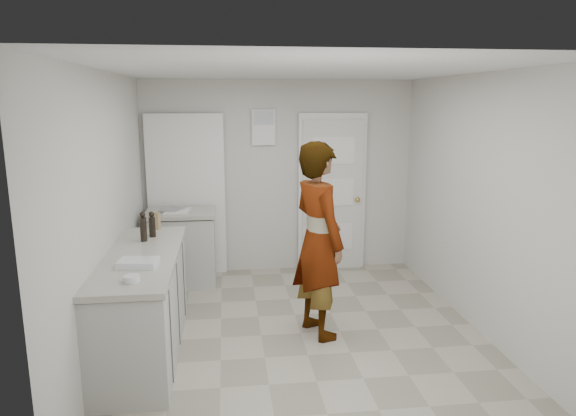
{
  "coord_description": "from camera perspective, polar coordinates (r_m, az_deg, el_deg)",
  "views": [
    {
      "loc": [
        -0.69,
        -4.62,
        2.24
      ],
      "look_at": [
        -0.08,
        0.4,
        1.18
      ],
      "focal_mm": 32.0,
      "sensor_mm": 36.0,
      "label": 1
    }
  ],
  "objects": [
    {
      "name": "ground",
      "position": [
        5.18,
        1.43,
        -13.74
      ],
      "size": [
        4.0,
        4.0,
        0.0
      ],
      "primitive_type": "plane",
      "color": "gray",
      "rests_on": "ground"
    },
    {
      "name": "room_shell",
      "position": [
        6.7,
        -2.42,
        1.43
      ],
      "size": [
        4.0,
        4.0,
        4.0
      ],
      "color": "beige",
      "rests_on": "ground"
    },
    {
      "name": "main_counter",
      "position": [
        4.84,
        -15.73,
        -10.59
      ],
      "size": [
        0.64,
        1.96,
        0.93
      ],
      "color": "#B9B9B4",
      "rests_on": "ground"
    },
    {
      "name": "side_counter",
      "position": [
        6.46,
        -11.68,
        -4.66
      ],
      "size": [
        0.84,
        0.61,
        0.93
      ],
      "color": "#B9B9B4",
      "rests_on": "ground"
    },
    {
      "name": "person",
      "position": [
        4.88,
        3.4,
        -3.61
      ],
      "size": [
        0.66,
        0.8,
        1.88
      ],
      "primitive_type": "imported",
      "rotation": [
        0.0,
        0.0,
        1.93
      ],
      "color": "silver",
      "rests_on": "ground"
    },
    {
      "name": "cake_mix_box",
      "position": [
        5.51,
        -14.59,
        -1.36
      ],
      "size": [
        0.12,
        0.09,
        0.18
      ],
      "primitive_type": "cube",
      "rotation": [
        0.0,
        0.0,
        -0.43
      ],
      "color": "#95774A",
      "rests_on": "main_counter"
    },
    {
      "name": "spice_jar",
      "position": [
        5.28,
        -14.93,
        -2.53
      ],
      "size": [
        0.05,
        0.05,
        0.07
      ],
      "primitive_type": "cylinder",
      "color": "tan",
      "rests_on": "main_counter"
    },
    {
      "name": "oil_cruet_a",
      "position": [
        5.19,
        -14.86,
        -1.82
      ],
      "size": [
        0.06,
        0.06,
        0.25
      ],
      "color": "black",
      "rests_on": "main_counter"
    },
    {
      "name": "oil_cruet_b",
      "position": [
        5.05,
        -15.78,
        -2.06
      ],
      "size": [
        0.06,
        0.06,
        0.29
      ],
      "color": "black",
      "rests_on": "main_counter"
    },
    {
      "name": "baking_dish",
      "position": [
        4.34,
        -16.3,
        -5.91
      ],
      "size": [
        0.33,
        0.25,
        0.05
      ],
      "rotation": [
        0.0,
        0.0,
        -0.13
      ],
      "color": "silver",
      "rests_on": "main_counter"
    },
    {
      "name": "egg_bowl",
      "position": [
        3.99,
        -16.98,
        -7.53
      ],
      "size": [
        0.12,
        0.12,
        0.05
      ],
      "color": "silver",
      "rests_on": "main_counter"
    },
    {
      "name": "papers",
      "position": [
        6.35,
        -12.16,
        -0.29
      ],
      "size": [
        0.31,
        0.38,
        0.01
      ],
      "primitive_type": "cube",
      "rotation": [
        0.0,
        0.0,
        -0.1
      ],
      "color": "white",
      "rests_on": "side_counter"
    }
  ]
}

